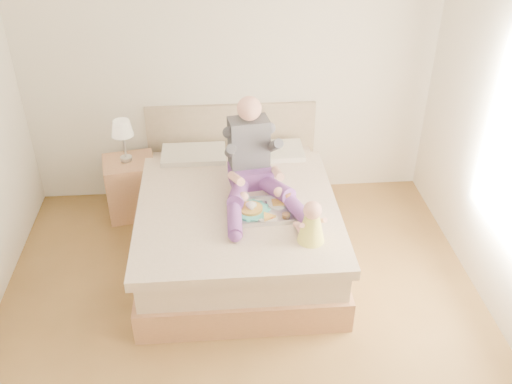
{
  "coord_description": "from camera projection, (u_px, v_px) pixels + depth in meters",
  "views": [
    {
      "loc": [
        -0.16,
        -3.11,
        3.34
      ],
      "look_at": [
        0.16,
        0.87,
        0.75
      ],
      "focal_mm": 40.0,
      "sensor_mm": 36.0,
      "label": 1
    }
  ],
  "objects": [
    {
      "name": "room",
      "position": [
        255.0,
        165.0,
        3.62
      ],
      "size": [
        4.02,
        4.22,
        2.71
      ],
      "color": "brown",
      "rests_on": "ground"
    },
    {
      "name": "bed",
      "position": [
        237.0,
        219.0,
        5.17
      ],
      "size": [
        1.7,
        2.18,
        1.0
      ],
      "color": "#A2704C",
      "rests_on": "ground"
    },
    {
      "name": "nightstand",
      "position": [
        132.0,
        187.0,
        5.66
      ],
      "size": [
        0.55,
        0.51,
        0.59
      ],
      "rotation": [
        0.0,
        0.0,
        0.18
      ],
      "color": "#A2704C",
      "rests_on": "ground"
    },
    {
      "name": "lamp",
      "position": [
        122.0,
        130.0,
        5.34
      ],
      "size": [
        0.21,
        0.21,
        0.42
      ],
      "color": "silver",
      "rests_on": "nightstand"
    },
    {
      "name": "adult",
      "position": [
        254.0,
        166.0,
        4.9
      ],
      "size": [
        0.71,
        1.07,
        0.85
      ],
      "rotation": [
        0.0,
        0.0,
        0.15
      ],
      "color": "#663584",
      "rests_on": "bed"
    },
    {
      "name": "tray",
      "position": [
        263.0,
        208.0,
        4.74
      ],
      "size": [
        0.52,
        0.42,
        0.15
      ],
      "rotation": [
        0.0,
        0.0,
        0.05
      ],
      "color": "silver",
      "rests_on": "bed"
    },
    {
      "name": "baby",
      "position": [
        311.0,
        225.0,
        4.36
      ],
      "size": [
        0.24,
        0.32,
        0.36
      ],
      "rotation": [
        0.0,
        0.0,
        0.29
      ],
      "color": "#FFFC50",
      "rests_on": "bed"
    }
  ]
}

